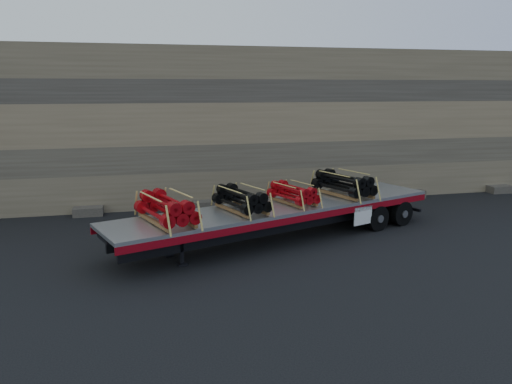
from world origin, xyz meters
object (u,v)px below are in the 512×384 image
bundle_midfront (241,200)px  bundle_midrear (293,194)px  bundle_rear (344,184)px  trailer (280,222)px  bundle_front (166,209)px

bundle_midfront → bundle_midrear: size_ratio=1.12×
bundle_midfront → bundle_rear: bearing=-0.0°
trailer → bundle_midrear: bearing=0.0°
bundle_midrear → bundle_rear: bearing=0.0°
bundle_rear → bundle_front: bearing=180.0°
trailer → bundle_front: bearing=180.0°
trailer → bundle_midfront: bundle_midfront is taller
bundle_front → bundle_midrear: (4.50, 1.60, -0.08)m
trailer → bundle_rear: (2.78, 0.99, 1.04)m
trailer → bundle_rear: 3.13m
trailer → bundle_front: size_ratio=5.24×
bundle_midfront → bundle_rear: 4.52m
bundle_midrear → bundle_rear: bundle_rear is taller
bundle_front → bundle_midrear: 4.78m
bundle_front → bundle_midfront: 2.64m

